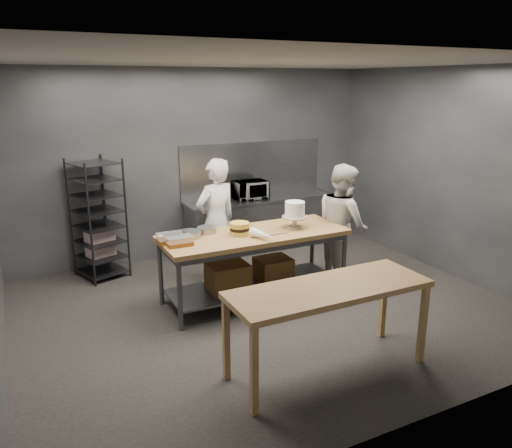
{
  "coord_description": "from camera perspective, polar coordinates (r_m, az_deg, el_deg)",
  "views": [
    {
      "loc": [
        -2.73,
        -5.12,
        2.77
      ],
      "look_at": [
        -0.03,
        0.29,
        1.05
      ],
      "focal_mm": 35.0,
      "sensor_mm": 36.0,
      "label": 1
    }
  ],
  "objects": [
    {
      "name": "chef_behind",
      "position": [
        7.03,
        -4.57,
        0.31
      ],
      "size": [
        0.73,
        0.57,
        1.78
      ],
      "primitive_type": "imported",
      "rotation": [
        0.0,
        0.0,
        3.39
      ],
      "color": "white",
      "rests_on": "ground"
    },
    {
      "name": "back_wall",
      "position": [
        8.19,
        -6.78,
        6.87
      ],
      "size": [
        6.0,
        0.04,
        3.0
      ],
      "primitive_type": "cube",
      "color": "#4C4F54",
      "rests_on": "ground"
    },
    {
      "name": "layer_cake",
      "position": [
        6.26,
        -1.89,
        -0.54
      ],
      "size": [
        0.25,
        0.25,
        0.16
      ],
      "color": "#ECC74B",
      "rests_on": "work_table"
    },
    {
      "name": "offset_spatula",
      "position": [
        6.26,
        1.74,
        -1.27
      ],
      "size": [
        0.36,
        0.02,
        0.02
      ],
      "color": "slate",
      "rests_on": "work_table"
    },
    {
      "name": "splashback_panel",
      "position": [
        8.59,
        -0.38,
        6.37
      ],
      "size": [
        2.6,
        0.02,
        0.9
      ],
      "primitive_type": "cube",
      "color": "slate",
      "rests_on": "back_counter"
    },
    {
      "name": "ground",
      "position": [
        6.43,
        1.4,
        -9.63
      ],
      "size": [
        6.0,
        6.0,
        0.0
      ],
      "primitive_type": "plane",
      "color": "black",
      "rests_on": "ground"
    },
    {
      "name": "frosted_cake_stand",
      "position": [
        6.54,
        4.45,
        1.46
      ],
      "size": [
        0.34,
        0.34,
        0.35
      ],
      "color": "#B6AA92",
      "rests_on": "work_table"
    },
    {
      "name": "chef_right",
      "position": [
        7.11,
        9.84,
        0.01
      ],
      "size": [
        0.77,
        0.92,
        1.7
      ],
      "primitive_type": "imported",
      "rotation": [
        0.0,
        0.0,
        1.41
      ],
      "color": "silver",
      "rests_on": "ground"
    },
    {
      "name": "piping_bag",
      "position": [
        6.06,
        0.85,
        -1.28
      ],
      "size": [
        0.24,
        0.4,
        0.12
      ],
      "primitive_type": "cone",
      "rotation": [
        1.57,
        0.0,
        0.33
      ],
      "color": "white",
      "rests_on": "work_table"
    },
    {
      "name": "pastry_clamshells",
      "position": [
        5.99,
        -9.28,
        -1.75
      ],
      "size": [
        0.37,
        0.37,
        0.11
      ],
      "color": "#AA5322",
      "rests_on": "work_table"
    },
    {
      "name": "work_table",
      "position": [
        6.46,
        -0.5,
        -4.0
      ],
      "size": [
        2.4,
        0.9,
        0.92
      ],
      "color": "olive",
      "rests_on": "ground"
    },
    {
      "name": "microwave",
      "position": [
        8.29,
        -0.65,
        3.92
      ],
      "size": [
        0.54,
        0.37,
        0.3
      ],
      "primitive_type": "imported",
      "color": "black",
      "rests_on": "back_counter"
    },
    {
      "name": "cake_pans",
      "position": [
        6.21,
        -8.1,
        -1.23
      ],
      "size": [
        0.74,
        0.39,
        0.07
      ],
      "color": "gray",
      "rests_on": "work_table"
    },
    {
      "name": "back_counter",
      "position": [
        8.52,
        0.52,
        0.1
      ],
      "size": [
        2.6,
        0.6,
        0.9
      ],
      "color": "slate",
      "rests_on": "ground"
    },
    {
      "name": "near_counter",
      "position": [
        4.87,
        8.35,
        -7.99
      ],
      "size": [
        2.0,
        0.7,
        0.9
      ],
      "color": "brown",
      "rests_on": "ground"
    },
    {
      "name": "speed_rack",
      "position": [
        7.55,
        -17.58,
        0.44
      ],
      "size": [
        0.78,
        0.81,
        1.75
      ],
      "color": "black",
      "rests_on": "ground"
    }
  ]
}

